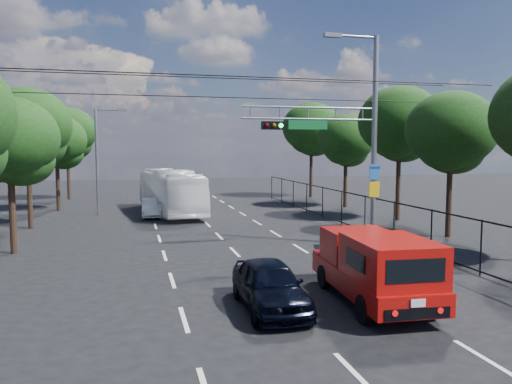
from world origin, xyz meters
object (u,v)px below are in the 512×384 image
object	(u,v)px
navy_hatchback	(270,285)
white_bus	(170,191)
red_pickup	(374,265)
white_van	(153,208)
signal_mast	(350,131)

from	to	relation	value
navy_hatchback	white_bus	world-z (taller)	white_bus
red_pickup	white_van	world-z (taller)	red_pickup
red_pickup	navy_hatchback	size ratio (longest dim) A/B	1.41
red_pickup	white_van	size ratio (longest dim) A/B	1.54
white_bus	white_van	world-z (taller)	white_bus
red_pickup	white_bus	distance (m)	21.93
white_bus	navy_hatchback	bearing A→B (deg)	-94.56
navy_hatchback	white_bus	distance (m)	21.38
white_bus	red_pickup	bearing A→B (deg)	-86.52
navy_hatchback	white_bus	size ratio (longest dim) A/B	0.37
red_pickup	white_bus	world-z (taller)	white_bus
navy_hatchback	white_van	distance (m)	19.85
navy_hatchback	white_van	world-z (taller)	navy_hatchback
white_bus	white_van	size ratio (longest dim) A/B	2.92
signal_mast	white_bus	distance (m)	15.76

